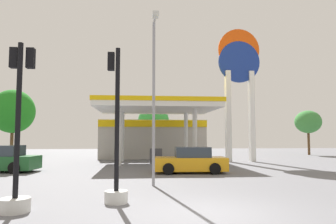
{
  "coord_description": "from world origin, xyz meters",
  "views": [
    {
      "loc": [
        -1.99,
        -8.25,
        1.99
      ],
      "look_at": [
        -0.03,
        12.18,
        3.6
      ],
      "focal_mm": 33.79,
      "sensor_mm": 36.0,
      "label": 1
    }
  ],
  "objects_px": {
    "station_pole_sign": "(239,79)",
    "tree_1": "(154,121)",
    "car_2": "(190,161)",
    "tree_0": "(13,111)",
    "tree_2": "(308,122)",
    "corner_streetlamp": "(154,85)",
    "traffic_signal_0": "(17,159)",
    "car_1": "(0,160)",
    "traffic_signal_1": "(116,158)"
  },
  "relations": [
    {
      "from": "station_pole_sign",
      "to": "tree_1",
      "type": "bearing_deg",
      "value": 127.92
    },
    {
      "from": "station_pole_sign",
      "to": "tree_1",
      "type": "distance_m",
      "value": 11.17
    },
    {
      "from": "station_pole_sign",
      "to": "car_2",
      "type": "bearing_deg",
      "value": -125.66
    },
    {
      "from": "station_pole_sign",
      "to": "tree_0",
      "type": "height_order",
      "value": "station_pole_sign"
    },
    {
      "from": "station_pole_sign",
      "to": "tree_2",
      "type": "height_order",
      "value": "station_pole_sign"
    },
    {
      "from": "corner_streetlamp",
      "to": "traffic_signal_0",
      "type": "bearing_deg",
      "value": -134.45
    },
    {
      "from": "station_pole_sign",
      "to": "car_1",
      "type": "relative_size",
      "value": 2.49
    },
    {
      "from": "tree_1",
      "to": "car_1",
      "type": "bearing_deg",
      "value": -123.3
    },
    {
      "from": "traffic_signal_1",
      "to": "tree_2",
      "type": "relative_size",
      "value": 0.97
    },
    {
      "from": "car_1",
      "to": "tree_2",
      "type": "distance_m",
      "value": 30.48
    },
    {
      "from": "traffic_signal_1",
      "to": "corner_streetlamp",
      "type": "bearing_deg",
      "value": 66.75
    },
    {
      "from": "car_2",
      "to": "tree_1",
      "type": "height_order",
      "value": "tree_1"
    },
    {
      "from": "corner_streetlamp",
      "to": "tree_2",
      "type": "bearing_deg",
      "value": 48.56
    },
    {
      "from": "tree_0",
      "to": "corner_streetlamp",
      "type": "bearing_deg",
      "value": -57.4
    },
    {
      "from": "corner_streetlamp",
      "to": "station_pole_sign",
      "type": "bearing_deg",
      "value": 57.79
    },
    {
      "from": "station_pole_sign",
      "to": "car_2",
      "type": "xyz_separation_m",
      "value": [
        -5.33,
        -7.43,
        -6.1
      ]
    },
    {
      "from": "traffic_signal_0",
      "to": "tree_0",
      "type": "xyz_separation_m",
      "value": [
        -9.69,
        25.13,
        3.23
      ]
    },
    {
      "from": "traffic_signal_0",
      "to": "car_2",
      "type": "bearing_deg",
      "value": 54.42
    },
    {
      "from": "tree_0",
      "to": "car_2",
      "type": "bearing_deg",
      "value": -46.28
    },
    {
      "from": "traffic_signal_1",
      "to": "tree_1",
      "type": "xyz_separation_m",
      "value": [
        2.31,
        23.57,
        2.29
      ]
    },
    {
      "from": "car_2",
      "to": "traffic_signal_1",
      "type": "relative_size",
      "value": 0.86
    },
    {
      "from": "car_1",
      "to": "car_2",
      "type": "height_order",
      "value": "car_1"
    },
    {
      "from": "tree_0",
      "to": "corner_streetlamp",
      "type": "relative_size",
      "value": 1.01
    },
    {
      "from": "traffic_signal_0",
      "to": "traffic_signal_1",
      "type": "height_order",
      "value": "traffic_signal_1"
    },
    {
      "from": "car_2",
      "to": "corner_streetlamp",
      "type": "bearing_deg",
      "value": -116.1
    },
    {
      "from": "car_2",
      "to": "traffic_signal_1",
      "type": "bearing_deg",
      "value": -114.99
    },
    {
      "from": "tree_1",
      "to": "corner_streetlamp",
      "type": "relative_size",
      "value": 0.77
    },
    {
      "from": "traffic_signal_0",
      "to": "corner_streetlamp",
      "type": "bearing_deg",
      "value": 45.55
    },
    {
      "from": "tree_0",
      "to": "tree_2",
      "type": "distance_m",
      "value": 31.79
    },
    {
      "from": "car_2",
      "to": "tree_0",
      "type": "height_order",
      "value": "tree_0"
    },
    {
      "from": "traffic_signal_0",
      "to": "tree_1",
      "type": "bearing_deg",
      "value": 78.74
    },
    {
      "from": "tree_2",
      "to": "car_2",
      "type": "bearing_deg",
      "value": -134.92
    },
    {
      "from": "tree_1",
      "to": "tree_2",
      "type": "relative_size",
      "value": 1.07
    },
    {
      "from": "car_1",
      "to": "tree_0",
      "type": "distance_m",
      "value": 16.37
    },
    {
      "from": "traffic_signal_1",
      "to": "tree_2",
      "type": "xyz_separation_m",
      "value": [
        19.52,
        23.66,
        2.29
      ]
    },
    {
      "from": "car_1",
      "to": "car_2",
      "type": "xyz_separation_m",
      "value": [
        10.72,
        -1.5,
        -0.03
      ]
    },
    {
      "from": "corner_streetlamp",
      "to": "tree_1",
      "type": "bearing_deg",
      "value": 87.19
    },
    {
      "from": "station_pole_sign",
      "to": "traffic_signal_0",
      "type": "height_order",
      "value": "station_pole_sign"
    },
    {
      "from": "car_1",
      "to": "tree_1",
      "type": "xyz_separation_m",
      "value": [
        9.46,
        14.39,
        2.95
      ]
    },
    {
      "from": "traffic_signal_0",
      "to": "station_pole_sign",
      "type": "bearing_deg",
      "value": 54.39
    },
    {
      "from": "car_2",
      "to": "traffic_signal_1",
      "type": "distance_m",
      "value": 8.5
    },
    {
      "from": "tree_2",
      "to": "corner_streetlamp",
      "type": "height_order",
      "value": "corner_streetlamp"
    },
    {
      "from": "tree_1",
      "to": "car_2",
      "type": "bearing_deg",
      "value": -85.45
    },
    {
      "from": "station_pole_sign",
      "to": "car_2",
      "type": "relative_size",
      "value": 2.66
    },
    {
      "from": "tree_2",
      "to": "corner_streetlamp",
      "type": "xyz_separation_m",
      "value": [
        -18.21,
        -20.63,
        0.48
      ]
    },
    {
      "from": "tree_0",
      "to": "tree_2",
      "type": "bearing_deg",
      "value": -1.02
    },
    {
      "from": "station_pole_sign",
      "to": "tree_2",
      "type": "xyz_separation_m",
      "value": [
        10.61,
        8.56,
        -3.11
      ]
    },
    {
      "from": "car_2",
      "to": "station_pole_sign",
      "type": "bearing_deg",
      "value": 54.34
    },
    {
      "from": "traffic_signal_0",
      "to": "corner_streetlamp",
      "type": "xyz_separation_m",
      "value": [
        3.86,
        3.94,
        2.73
      ]
    },
    {
      "from": "tree_1",
      "to": "corner_streetlamp",
      "type": "xyz_separation_m",
      "value": [
        -1.01,
        -20.53,
        0.48
      ]
    }
  ]
}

